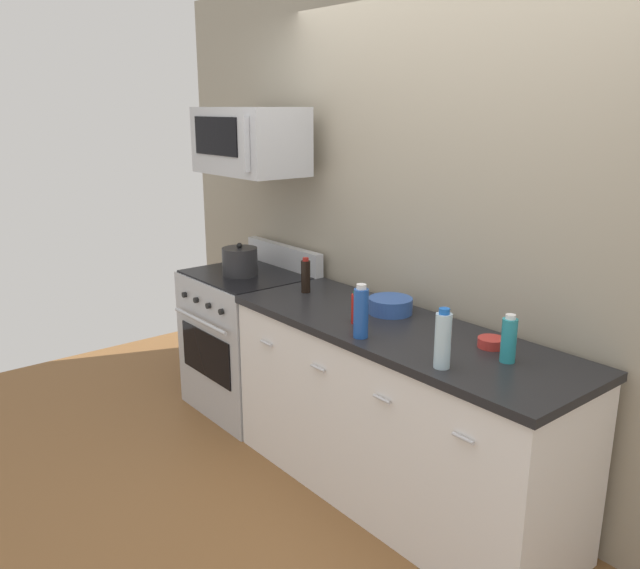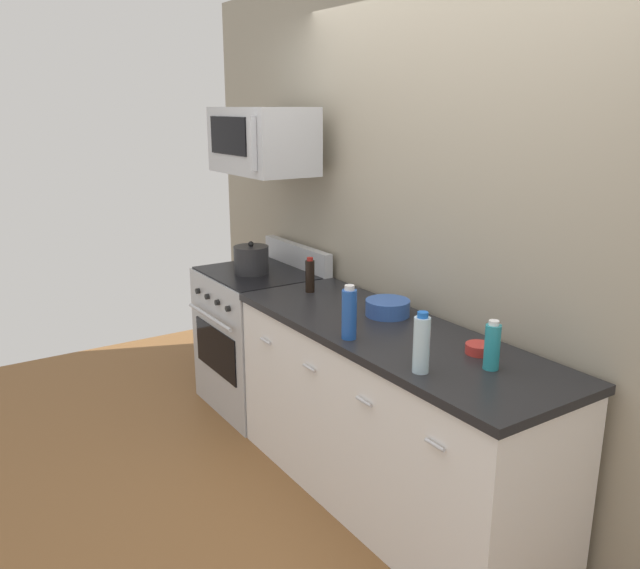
# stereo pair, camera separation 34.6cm
# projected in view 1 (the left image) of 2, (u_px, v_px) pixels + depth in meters

# --- Properties ---
(ground_plane) EXTENTS (6.03, 6.03, 0.00)m
(ground_plane) POSITION_uv_depth(u_px,v_px,m) (393.00, 494.00, 3.36)
(ground_plane) COLOR brown
(back_wall) EXTENTS (5.02, 0.10, 2.70)m
(back_wall) POSITION_uv_depth(u_px,v_px,m) (458.00, 230.00, 3.25)
(back_wall) COLOR #9E937F
(back_wall) RESTS_ON ground_plane
(counter_unit) EXTENTS (1.93, 0.66, 0.92)m
(counter_unit) POSITION_uv_depth(u_px,v_px,m) (395.00, 414.00, 3.24)
(counter_unit) COLOR white
(counter_unit) RESTS_ON ground_plane
(range_oven) EXTENTS (0.76, 0.69, 1.07)m
(range_oven) POSITION_uv_depth(u_px,v_px,m) (250.00, 340.00, 4.24)
(range_oven) COLOR #B7BABF
(range_oven) RESTS_ON ground_plane
(microwave) EXTENTS (0.74, 0.44, 0.40)m
(microwave) POSITION_uv_depth(u_px,v_px,m) (250.00, 141.00, 3.93)
(microwave) COLOR #B7BABF
(bottle_dish_soap) EXTENTS (0.06, 0.06, 0.21)m
(bottle_dish_soap) POSITION_uv_depth(u_px,v_px,m) (509.00, 339.00, 2.68)
(bottle_dish_soap) COLOR teal
(bottle_dish_soap) RESTS_ON countertop_slab
(bottle_soy_sauce_dark) EXTENTS (0.05, 0.05, 0.20)m
(bottle_soy_sauce_dark) POSITION_uv_depth(u_px,v_px,m) (306.00, 276.00, 3.69)
(bottle_soy_sauce_dark) COLOR black
(bottle_soy_sauce_dark) RESTS_ON countertop_slab
(bottle_water_clear) EXTENTS (0.07, 0.07, 0.25)m
(bottle_water_clear) POSITION_uv_depth(u_px,v_px,m) (443.00, 340.00, 2.61)
(bottle_water_clear) COLOR silver
(bottle_water_clear) RESTS_ON countertop_slab
(bottle_soda_blue) EXTENTS (0.07, 0.07, 0.25)m
(bottle_soda_blue) POSITION_uv_depth(u_px,v_px,m) (361.00, 312.00, 2.96)
(bottle_soda_blue) COLOR #1E4CA5
(bottle_soda_blue) RESTS_ON countertop_slab
(bottle_hot_sauce_red) EXTENTS (0.05, 0.05, 0.16)m
(bottle_hot_sauce_red) POSITION_uv_depth(u_px,v_px,m) (356.00, 308.00, 3.16)
(bottle_hot_sauce_red) COLOR #B21914
(bottle_hot_sauce_red) RESTS_ON countertop_slab
(bowl_blue_mixing) EXTENTS (0.23, 0.23, 0.08)m
(bowl_blue_mixing) POSITION_uv_depth(u_px,v_px,m) (390.00, 305.00, 3.33)
(bowl_blue_mixing) COLOR #2D519E
(bowl_blue_mixing) RESTS_ON countertop_slab
(bowl_red_small) EXTENTS (0.12, 0.12, 0.04)m
(bowl_red_small) POSITION_uv_depth(u_px,v_px,m) (491.00, 342.00, 2.86)
(bowl_red_small) COLOR #B72D28
(bowl_red_small) RESTS_ON countertop_slab
(stockpot) EXTENTS (0.22, 0.22, 0.21)m
(stockpot) POSITION_uv_depth(u_px,v_px,m) (240.00, 261.00, 4.07)
(stockpot) COLOR #262628
(stockpot) RESTS_ON range_oven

